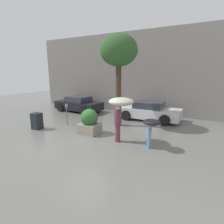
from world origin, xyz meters
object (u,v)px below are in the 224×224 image
Objects in this scene: planter_box at (89,122)px; parking_meter at (67,110)px; person_adult at (120,107)px; newspaper_box at (37,121)px; parked_car_far at (79,104)px; person_child at (151,125)px; street_tree at (119,52)px; parked_car_near at (149,111)px.

parking_meter is at bearing 161.58° from planter_box.
person_adult reaches higher than newspaper_box.
person_adult is 7.23m from parked_car_far.
person_child is 4.67m from street_tree.
parked_car_near is at bearing 44.28° from newspaper_box.
newspaper_box is at bearing 135.63° from parked_car_near.
parked_car_far is 3.74m from parking_meter.
person_child reaches higher than parking_meter.
person_adult is at bearing -123.39° from parked_car_far.
planter_box is 3.08m from newspaper_box.
street_tree is at bearing 23.79° from parking_meter.
planter_box is at bearing -132.51° from parked_car_far.
person_adult is 0.51× the size of parked_car_far.
person_adult is 1.62× the size of parking_meter.
parking_meter reaches higher than parked_car_near.
planter_box is at bearing 155.97° from parked_car_near.
parked_car_far is at bearing 128.93° from person_adult.
parked_car_near is (1.91, 4.02, -0.03)m from planter_box.
person_adult reaches higher than parked_car_near.
planter_box is at bearing 14.04° from newspaper_box.
street_tree reaches higher than person_adult.
person_adult is 1.62× the size of person_child.
planter_box reaches higher than parking_meter.
person_adult is at bearing -179.24° from parked_car_near.
parking_meter is 1.37× the size of newspaper_box.
person_adult is 1.52m from person_child.
parked_car_far is (-5.75, -0.02, -0.00)m from parked_car_near.
planter_box is 2.14m from person_adult.
parking_meter is (1.72, -3.30, 0.32)m from parked_car_far.
newspaper_box is (-0.86, -1.45, -0.44)m from parking_meter.
parked_car_far is 0.77× the size of street_tree.
street_tree is 4.46m from parking_meter.
newspaper_box is (0.86, -4.75, -0.12)m from parked_car_far.
street_tree is at bearing -110.83° from parked_car_far.
parked_car_far reaches higher than newspaper_box.
planter_box is 4.45m from parked_car_near.
person_adult reaches higher than parked_car_far.
street_tree is at bearing 36.25° from newspaper_box.
newspaper_box is (-3.67, -2.69, -3.67)m from street_tree.
parking_meter reaches higher than parked_car_far.
parked_car_near is at bearing 110.35° from person_child.
person_adult is 3.57m from street_tree.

